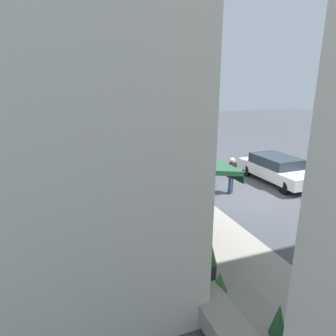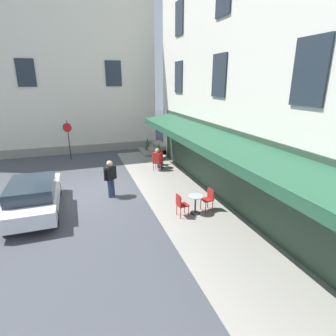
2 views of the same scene
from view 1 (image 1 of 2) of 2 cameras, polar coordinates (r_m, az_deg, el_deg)
ground_plane at (r=13.85m, az=14.56°, el=-5.29°), size 70.00×70.00×0.00m
sidewalk_cafe_terrace at (r=15.19m, az=-3.20°, el=-2.83°), size 20.50×3.20×0.01m
back_alley_steps at (r=6.80m, az=13.95°, el=-28.28°), size 2.40×1.75×0.60m
cafe_table_near_entrance at (r=9.67m, az=5.27°, el=-11.38°), size 0.60×0.60×0.75m
cafe_chair_red_facing_street at (r=10.19m, az=6.14°, el=-9.52°), size 0.56×0.56×0.91m
cafe_chair_red_near_door at (r=9.10m, az=6.17°, el=-12.88°), size 0.48×0.48×0.91m
cafe_table_mid_terrace at (r=15.10m, az=-3.01°, el=-0.99°), size 0.60×0.60×0.75m
cafe_chair_red_back_row at (r=15.32m, az=-0.83°, el=-0.50°), size 0.43×0.43×0.91m
cafe_chair_red_kerbside at (r=14.83m, az=-5.20°, el=-1.14°), size 0.46×0.46×0.91m
cafe_table_streetside at (r=22.70m, az=-7.73°, el=4.75°), size 0.60×0.60×0.75m
cafe_chair_red_corner_right at (r=22.17m, az=-6.87°, el=4.65°), size 0.51×0.51×0.91m
cafe_chair_red_by_window at (r=23.21m, az=-8.63°, el=5.10°), size 0.52×0.52×0.91m
seated_patron_in_red at (r=9.94m, az=5.88°, el=-9.22°), size 0.65×0.64×1.32m
seated_companion_in_grey at (r=22.32m, az=-7.18°, el=5.13°), size 0.64×0.65×1.33m
walking_pedestrian_in_black at (r=13.77m, az=12.02°, el=-0.90°), size 0.51×0.59×1.69m
potted_plant_under_sign at (r=8.10m, az=8.04°, el=-16.96°), size 0.36×0.36×1.13m
potted_plant_entrance_right at (r=7.42m, az=9.78°, el=-21.82°), size 0.44×0.44×0.85m
potted_plant_entrance_left at (r=6.68m, az=20.17°, el=-26.74°), size 0.37×0.37×1.04m
parked_car_white at (r=16.08m, az=20.10°, el=-0.09°), size 4.31×1.83×1.33m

